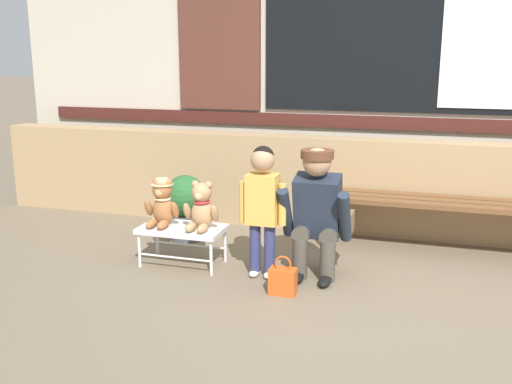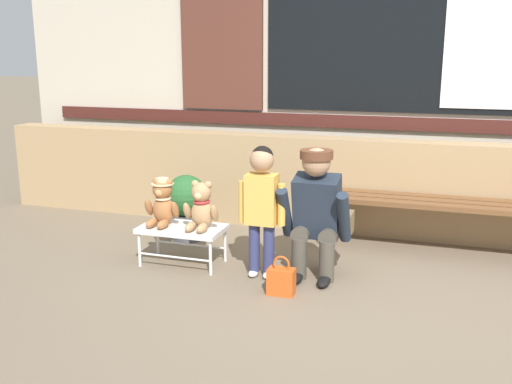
% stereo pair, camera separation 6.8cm
% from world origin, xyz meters
% --- Properties ---
extents(ground_plane, '(60.00, 60.00, 0.00)m').
position_xyz_m(ground_plane, '(0.00, 0.00, 0.00)').
color(ground_plane, '#756651').
extents(brick_low_wall, '(7.61, 0.25, 0.85)m').
position_xyz_m(brick_low_wall, '(0.00, 1.43, 0.42)').
color(brick_low_wall, tan).
rests_on(brick_low_wall, ground).
extents(shop_facade, '(7.76, 0.26, 3.77)m').
position_xyz_m(shop_facade, '(0.00, 1.94, 1.88)').
color(shop_facade, beige).
rests_on(shop_facade, ground).
extents(wooden_bench_long, '(2.10, 0.40, 0.44)m').
position_xyz_m(wooden_bench_long, '(0.55, 1.06, 0.37)').
color(wooden_bench_long, brown).
rests_on(wooden_bench_long, ground).
extents(small_display_bench, '(0.64, 0.36, 0.30)m').
position_xyz_m(small_display_bench, '(-1.39, 0.19, 0.27)').
color(small_display_bench, silver).
rests_on(small_display_bench, ground).
extents(teddy_bear_with_hat, '(0.28, 0.27, 0.36)m').
position_xyz_m(teddy_bear_with_hat, '(-1.55, 0.19, 0.47)').
color(teddy_bear_with_hat, '#A86B3D').
rests_on(teddy_bear_with_hat, small_display_bench).
extents(teddy_bear_plain, '(0.28, 0.26, 0.36)m').
position_xyz_m(teddy_bear_plain, '(-1.23, 0.19, 0.46)').
color(teddy_bear_plain, tan).
rests_on(teddy_bear_plain, small_display_bench).
extents(child_standing, '(0.35, 0.18, 0.96)m').
position_xyz_m(child_standing, '(-0.73, 0.12, 0.59)').
color(child_standing, navy).
rests_on(child_standing, ground).
extents(adult_crouching, '(0.50, 0.49, 0.95)m').
position_xyz_m(adult_crouching, '(-0.36, 0.26, 0.48)').
color(adult_crouching, '#4C473D').
rests_on(adult_crouching, ground).
extents(handbag_on_ground, '(0.18, 0.11, 0.27)m').
position_xyz_m(handbag_on_ground, '(-0.51, -0.14, 0.10)').
color(handbag_on_ground, '#DB561E').
rests_on(handbag_on_ground, ground).
extents(potted_plant, '(0.36, 0.36, 0.57)m').
position_xyz_m(potted_plant, '(-1.61, 0.75, 0.32)').
color(potted_plant, '#4C4C51').
rests_on(potted_plant, ground).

